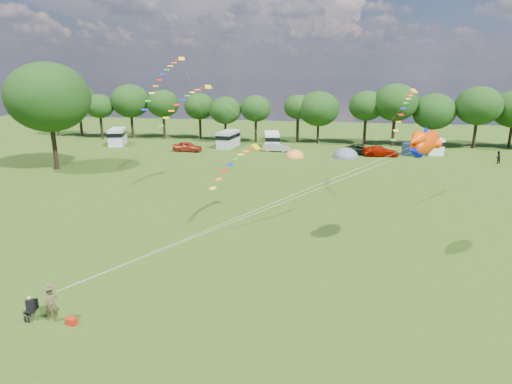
% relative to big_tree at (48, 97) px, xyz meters
% --- Properties ---
extents(ground_plane, '(180.00, 180.00, 0.00)m').
position_rel_big_tree_xyz_m(ground_plane, '(30.00, -28.00, -9.02)').
color(ground_plane, black).
rests_on(ground_plane, ground).
extents(tree_line, '(102.98, 10.98, 10.27)m').
position_rel_big_tree_xyz_m(tree_line, '(35.30, 26.99, -2.67)').
color(tree_line, black).
rests_on(tree_line, ground).
extents(big_tree, '(10.00, 10.00, 13.28)m').
position_rel_big_tree_xyz_m(big_tree, '(0.00, 0.00, 0.00)').
color(big_tree, black).
rests_on(big_tree, ground).
extents(car_a, '(4.72, 2.01, 1.55)m').
position_rel_big_tree_xyz_m(car_a, '(12.11, 15.24, -8.24)').
color(car_a, '#A02B17').
rests_on(car_a, ground).
extents(car_b, '(3.92, 1.49, 1.38)m').
position_rel_big_tree_xyz_m(car_b, '(25.76, 17.96, -8.33)').
color(car_b, '#9CA0A5').
rests_on(car_b, ground).
extents(car_c, '(5.15, 2.46, 1.50)m').
position_rel_big_tree_xyz_m(car_c, '(41.51, 17.00, -8.27)').
color(car_c, '#A01000').
rests_on(car_c, ground).
extents(car_d, '(5.78, 3.51, 1.47)m').
position_rel_big_tree_xyz_m(car_d, '(38.96, 18.11, -8.28)').
color(car_d, black).
rests_on(car_d, ground).
extents(campervan_a, '(4.12, 6.11, 2.76)m').
position_rel_big_tree_xyz_m(campervan_a, '(-1.89, 19.26, -7.53)').
color(campervan_a, silver).
rests_on(campervan_a, ground).
extents(campervan_b, '(2.89, 5.71, 2.69)m').
position_rel_big_tree_xyz_m(campervan_b, '(17.42, 20.38, -7.57)').
color(campervan_b, '#B6B6B8').
rests_on(campervan_b, ground).
extents(campervan_c, '(3.27, 5.76, 2.66)m').
position_rel_big_tree_xyz_m(campervan_c, '(24.71, 20.32, -7.59)').
color(campervan_c, white).
rests_on(campervan_c, ground).
extents(campervan_d, '(3.02, 5.41, 2.51)m').
position_rel_big_tree_xyz_m(campervan_d, '(49.31, 21.14, -7.67)').
color(campervan_d, white).
rests_on(campervan_d, ground).
extents(tent_orange, '(2.89, 3.17, 2.26)m').
position_rel_big_tree_xyz_m(tent_orange, '(29.15, 13.66, -9.00)').
color(tent_orange, orange).
rests_on(tent_orange, ground).
extents(tent_greyblue, '(3.79, 4.15, 2.82)m').
position_rel_big_tree_xyz_m(tent_greyblue, '(36.49, 15.06, -9.00)').
color(tent_greyblue, slate).
rests_on(tent_greyblue, ground).
extents(awning_navy, '(3.40, 3.01, 1.81)m').
position_rel_big_tree_xyz_m(awning_navy, '(46.29, 18.57, -8.11)').
color(awning_navy, '#132138').
rests_on(awning_navy, ground).
extents(kite_flyer, '(0.80, 0.75, 1.83)m').
position_rel_big_tree_xyz_m(kite_flyer, '(21.97, -31.37, -8.10)').
color(kite_flyer, brown).
rests_on(kite_flyer, ground).
extents(camp_chair, '(0.63, 0.64, 1.26)m').
position_rel_big_tree_xyz_m(camp_chair, '(20.74, -31.33, -8.26)').
color(camp_chair, '#99999E').
rests_on(camp_chair, ground).
extents(kite_bag, '(0.52, 0.38, 0.35)m').
position_rel_big_tree_xyz_m(kite_bag, '(23.03, -31.46, -8.84)').
color(kite_bag, red).
rests_on(kite_bag, ground).
extents(fish_kite, '(2.99, 3.81, 2.08)m').
position_rel_big_tree_xyz_m(fish_kite, '(40.56, -20.01, -1.30)').
color(fish_kite, '#BE3400').
rests_on(fish_kite, ground).
extents(streamer_kite_a, '(3.45, 5.57, 5.80)m').
position_rel_big_tree_xyz_m(streamer_kite_a, '(15.82, -0.63, 2.67)').
color(streamer_kite_a, yellow).
rests_on(streamer_kite_a, ground).
extents(streamer_kite_b, '(4.36, 4.76, 3.83)m').
position_rel_big_tree_xyz_m(streamer_kite_b, '(20.55, -6.56, 0.43)').
color(streamer_kite_b, '#D4B505').
rests_on(streamer_kite_b, ground).
extents(streamer_kite_c, '(3.19, 5.09, 2.84)m').
position_rel_big_tree_xyz_m(streamer_kite_c, '(27.67, -15.09, -3.78)').
color(streamer_kite_c, '#CFAF01').
rests_on(streamer_kite_c, ground).
extents(walker_a, '(0.98, 0.89, 1.72)m').
position_rel_big_tree_xyz_m(walker_a, '(56.70, 14.52, -8.16)').
color(walker_a, black).
rests_on(walker_a, ground).
extents(streamer_kite_d, '(2.73, 5.11, 4.31)m').
position_rel_big_tree_xyz_m(streamer_kite_d, '(41.27, -6.37, -0.02)').
color(streamer_kite_d, gold).
rests_on(streamer_kite_d, ground).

